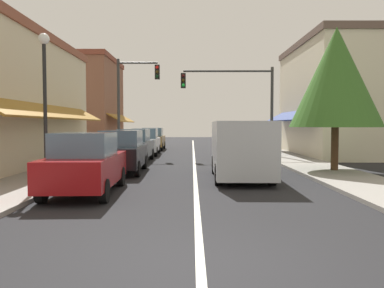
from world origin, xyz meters
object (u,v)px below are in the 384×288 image
(parked_car_second_left, at_px, (121,152))
(van_in_lane, at_px, (239,148))
(traffic_signal_left_corner, at_px, (130,93))
(tree_right_near, at_px, (335,77))
(parked_car_nearest_left, at_px, (84,164))
(parked_car_third_left, at_px, (133,146))
(traffic_signal_mast_arm, at_px, (238,95))
(street_lamp_left_near, at_px, (43,84))
(parked_car_far_left, at_px, (144,142))
(parked_car_distant_left, at_px, (152,139))

(parked_car_second_left, xyz_separation_m, van_in_lane, (4.71, -1.72, 0.27))
(traffic_signal_left_corner, xyz_separation_m, tree_right_near, (9.79, -8.47, -0.06))
(parked_car_second_left, bearing_deg, parked_car_nearest_left, -92.96)
(parked_car_third_left, distance_m, traffic_signal_left_corner, 4.86)
(van_in_lane, bearing_deg, parked_car_second_left, 161.23)
(parked_car_second_left, height_order, van_in_lane, van_in_lane)
(traffic_signal_mast_arm, xyz_separation_m, street_lamp_left_near, (-7.74, -10.88, -0.50))
(traffic_signal_left_corner, bearing_deg, parked_car_second_left, -83.64)
(parked_car_second_left, bearing_deg, traffic_signal_mast_arm, 51.39)
(parked_car_second_left, height_order, traffic_signal_mast_arm, traffic_signal_mast_arm)
(parked_car_far_left, xyz_separation_m, parked_car_distant_left, (-0.04, 5.31, 0.00))
(parked_car_nearest_left, distance_m, parked_car_third_left, 9.68)
(parked_car_third_left, height_order, traffic_signal_mast_arm, traffic_signal_mast_arm)
(traffic_signal_left_corner, bearing_deg, street_lamp_left_near, -94.73)
(parked_car_third_left, bearing_deg, parked_car_second_left, -86.62)
(parked_car_nearest_left, xyz_separation_m, parked_car_second_left, (0.15, 4.87, 0.00))
(parked_car_second_left, distance_m, parked_car_far_left, 9.43)
(van_in_lane, xyz_separation_m, traffic_signal_mast_arm, (1.11, 9.34, 2.69))
(parked_car_far_left, bearing_deg, street_lamp_left_near, -98.95)
(parked_car_nearest_left, height_order, traffic_signal_left_corner, traffic_signal_left_corner)
(traffic_signal_mast_arm, height_order, street_lamp_left_near, traffic_signal_mast_arm)
(van_in_lane, bearing_deg, parked_car_distant_left, 107.92)
(parked_car_second_left, relative_size, van_in_lane, 0.79)
(traffic_signal_mast_arm, bearing_deg, parked_car_third_left, -155.04)
(parked_car_third_left, relative_size, street_lamp_left_near, 0.83)
(parked_car_third_left, distance_m, traffic_signal_mast_arm, 7.30)
(parked_car_nearest_left, relative_size, parked_car_far_left, 1.00)
(parked_car_nearest_left, distance_m, van_in_lane, 5.80)
(parked_car_far_left, height_order, parked_car_distant_left, same)
(traffic_signal_mast_arm, bearing_deg, traffic_signal_left_corner, 173.08)
(parked_car_far_left, relative_size, van_in_lane, 0.79)
(parked_car_far_left, distance_m, street_lamp_left_near, 13.04)
(parked_car_distant_left, bearing_deg, parked_car_far_left, -89.96)
(traffic_signal_mast_arm, bearing_deg, parked_car_nearest_left, -115.56)
(parked_car_far_left, bearing_deg, parked_car_nearest_left, -91.05)
(parked_car_second_left, xyz_separation_m, parked_car_distant_left, (-0.21, 14.73, 0.00))
(tree_right_near, bearing_deg, traffic_signal_left_corner, 139.14)
(traffic_signal_left_corner, relative_size, street_lamp_left_near, 1.24)
(parked_car_nearest_left, height_order, street_lamp_left_near, street_lamp_left_near)
(parked_car_distant_left, distance_m, street_lamp_left_near, 18.24)
(parked_car_third_left, relative_size, traffic_signal_mast_arm, 0.72)
(parked_car_far_left, height_order, street_lamp_left_near, street_lamp_left_near)
(parked_car_far_left, distance_m, traffic_signal_mast_arm, 6.93)
(parked_car_second_left, relative_size, traffic_signal_mast_arm, 0.73)
(parked_car_far_left, bearing_deg, parked_car_distant_left, 89.26)
(van_in_lane, distance_m, tree_right_near, 5.28)
(parked_car_third_left, bearing_deg, van_in_lane, -52.18)
(parked_car_distant_left, bearing_deg, parked_car_third_left, -90.44)
(van_in_lane, bearing_deg, tree_right_near, 23.43)
(street_lamp_left_near, bearing_deg, parked_car_distant_left, 84.62)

